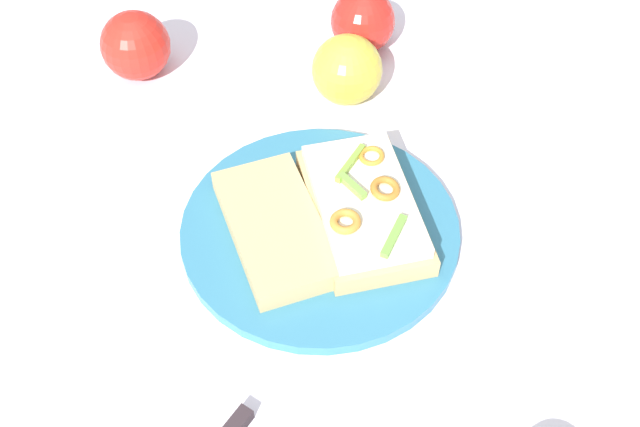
{
  "coord_description": "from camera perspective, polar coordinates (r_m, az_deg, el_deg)",
  "views": [
    {
      "loc": [
        0.12,
        0.49,
        0.63
      ],
      "look_at": [
        0.0,
        0.0,
        0.03
      ],
      "focal_mm": 44.29,
      "sensor_mm": 36.0,
      "label": 1
    }
  ],
  "objects": [
    {
      "name": "ground_plane",
      "position": [
        0.81,
        0.0,
        -1.49
      ],
      "size": [
        2.0,
        2.0,
        0.0
      ],
      "primitive_type": "plane",
      "color": "silver",
      "rests_on": "ground"
    },
    {
      "name": "plate",
      "position": [
        0.8,
        0.0,
        -1.2
      ],
      "size": [
        0.28,
        0.28,
        0.01
      ],
      "primitive_type": "cylinder",
      "color": "teal",
      "rests_on": "ground_plane"
    },
    {
      "name": "bread_slice_side",
      "position": [
        0.78,
        -3.23,
        -0.98
      ],
      "size": [
        0.1,
        0.17,
        0.02
      ],
      "primitive_type": "cube",
      "rotation": [
        0.0,
        0.0,
        1.67
      ],
      "color": "tan",
      "rests_on": "plate"
    },
    {
      "name": "apple_1",
      "position": [
        1.0,
        3.12,
        13.72
      ],
      "size": [
        0.09,
        0.09,
        0.08
      ],
      "primitive_type": "sphere",
      "rotation": [
        0.0,
        0.0,
        4.58
      ],
      "color": "red",
      "rests_on": "ground_plane"
    },
    {
      "name": "sandwich",
      "position": [
        0.79,
        3.2,
        0.46
      ],
      "size": [
        0.11,
        0.18,
        0.04
      ],
      "rotation": [
        0.0,
        0.0,
        1.55
      ],
      "color": "tan",
      "rests_on": "plate"
    },
    {
      "name": "apple_2",
      "position": [
        0.93,
        1.97,
        10.34
      ],
      "size": [
        0.09,
        0.09,
        0.08
      ],
      "primitive_type": "sphere",
      "rotation": [
        0.0,
        0.0,
        4.64
      ],
      "color": "gold",
      "rests_on": "ground_plane"
    },
    {
      "name": "apple_0",
      "position": [
        0.99,
        -13.19,
        11.74
      ],
      "size": [
        0.1,
        0.1,
        0.08
      ],
      "primitive_type": "sphere",
      "rotation": [
        0.0,
        0.0,
        4.99
      ],
      "color": "red",
      "rests_on": "ground_plane"
    }
  ]
}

